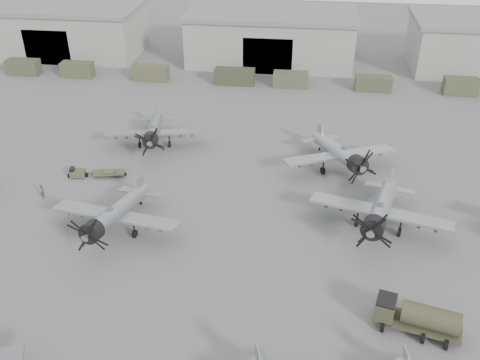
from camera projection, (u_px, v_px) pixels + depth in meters
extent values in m
plane|color=#5A5957|center=(209.00, 313.00, 42.27)|extent=(220.00, 220.00, 0.00)
cube|color=gray|center=(62.00, 31.00, 96.96)|extent=(28.00, 14.00, 8.00)
cube|color=slate|center=(58.00, 6.00, 94.71)|extent=(29.00, 14.80, 0.70)
cube|color=black|center=(47.00, 47.00, 91.71)|extent=(8.12, 0.40, 6.00)
cube|color=gray|center=(271.00, 38.00, 92.85)|extent=(28.00, 14.00, 8.00)
cube|color=slate|center=(272.00, 13.00, 90.60)|extent=(29.00, 14.80, 0.70)
cube|color=black|center=(267.00, 56.00, 87.60)|extent=(8.12, 0.40, 6.00)
cube|color=#41422B|center=(24.00, 67.00, 88.42)|extent=(5.32, 2.20, 2.49)
cube|color=#43452D|center=(77.00, 70.00, 87.43)|extent=(5.15, 2.20, 2.42)
cube|color=#474A30|center=(151.00, 73.00, 86.09)|extent=(5.67, 2.20, 2.45)
cube|color=#343925|center=(235.00, 76.00, 84.60)|extent=(6.31, 2.20, 2.48)
cube|color=#454C31|center=(291.00, 79.00, 83.69)|extent=(5.43, 2.20, 2.31)
cube|color=#3F432B|center=(373.00, 83.00, 82.33)|extent=(5.50, 2.20, 2.25)
cube|color=#40452D|center=(460.00, 86.00, 80.85)|extent=(5.02, 2.20, 2.56)
cube|color=gray|center=(258.00, 360.00, 35.19)|extent=(0.60, 1.74, 2.13)
cylinder|color=gray|center=(119.00, 210.00, 50.82)|extent=(3.28, 10.70, 3.12)
cylinder|color=black|center=(92.00, 232.00, 46.59)|extent=(2.14, 1.88, 2.08)
cube|color=gray|center=(116.00, 215.00, 50.46)|extent=(12.69, 4.30, 0.56)
cube|color=gray|center=(140.00, 184.00, 54.58)|extent=(0.40, 1.66, 2.00)
ellipsoid|color=#3F4C54|center=(109.00, 211.00, 49.04)|extent=(0.79, 1.28, 0.56)
cylinder|color=black|center=(99.00, 227.00, 51.60)|extent=(0.41, 0.84, 0.80)
cylinder|color=black|center=(135.00, 234.00, 50.64)|extent=(0.41, 0.84, 0.80)
cylinder|color=black|center=(141.00, 203.00, 55.48)|extent=(0.17, 0.34, 0.32)
cylinder|color=#9A9DA2|center=(382.00, 206.00, 51.14)|extent=(4.65, 11.39, 3.35)
cylinder|color=black|center=(373.00, 228.00, 46.76)|extent=(2.42, 2.19, 2.23)
cube|color=#9A9DA2|center=(381.00, 211.00, 50.78)|extent=(13.56, 5.94, 0.60)
cube|color=#9A9DA2|center=(391.00, 179.00, 55.03)|extent=(0.61, 1.75, 2.14)
ellipsoid|color=#3F4C54|center=(380.00, 206.00, 49.29)|extent=(0.97, 1.41, 0.60)
cylinder|color=black|center=(357.00, 222.00, 52.18)|extent=(0.52, 0.91, 0.86)
cylinder|color=black|center=(399.00, 232.00, 50.81)|extent=(0.52, 0.91, 0.86)
cylinder|color=black|center=(387.00, 200.00, 56.00)|extent=(0.22, 0.37, 0.34)
cylinder|color=gray|center=(154.00, 129.00, 66.19)|extent=(3.31, 10.36, 3.03)
cylinder|color=black|center=(150.00, 140.00, 61.93)|extent=(2.09, 1.84, 2.01)
cube|color=gray|center=(154.00, 133.00, 65.83)|extent=(12.29, 4.33, 0.54)
cube|color=gray|center=(157.00, 113.00, 70.01)|extent=(0.41, 1.61, 1.93)
ellipsoid|color=#3F4C54|center=(152.00, 128.00, 64.42)|extent=(0.78, 1.25, 0.54)
cylinder|color=black|center=(140.00, 145.00, 66.37)|extent=(0.41, 0.81, 0.77)
cylinder|color=black|center=(170.00, 144.00, 66.55)|extent=(0.41, 0.81, 0.77)
cylinder|color=black|center=(158.00, 128.00, 70.87)|extent=(0.17, 0.33, 0.31)
cylinder|color=#A1A4A9|center=(337.00, 150.00, 60.96)|extent=(5.83, 10.73, 3.25)
cylinder|color=black|center=(358.00, 165.00, 56.54)|extent=(2.47, 2.30, 2.16)
cube|color=#A1A4A9|center=(339.00, 155.00, 60.58)|extent=(12.83, 7.29, 0.58)
cube|color=#A1A4A9|center=(320.00, 131.00, 64.89)|extent=(0.81, 1.64, 2.08)
ellipsoid|color=#3F4C54|center=(344.00, 150.00, 59.10)|extent=(1.07, 1.39, 0.58)
cylinder|color=black|center=(323.00, 171.00, 60.79)|extent=(0.60, 0.88, 0.83)
cylinder|color=black|center=(354.00, 166.00, 61.74)|extent=(0.60, 0.88, 0.83)
cylinder|color=black|center=(320.00, 149.00, 65.82)|extent=(0.25, 0.35, 0.33)
cube|color=#3B3A26|center=(417.00, 323.00, 40.43)|extent=(6.75, 3.65, 0.23)
cube|color=#3B3A26|center=(385.00, 308.00, 40.84)|extent=(1.95, 2.41, 1.56)
cylinder|color=#3B3A26|center=(431.00, 318.00, 39.70)|extent=(4.52, 2.74, 1.74)
cube|color=black|center=(387.00, 300.00, 40.41)|extent=(1.79, 2.12, 0.14)
cylinder|color=black|center=(383.00, 327.00, 40.50)|extent=(0.47, 0.87, 0.83)
cylinder|color=black|center=(448.00, 324.00, 40.72)|extent=(0.47, 0.87, 0.83)
cube|color=#44442C|center=(78.00, 173.00, 60.10)|extent=(1.82, 1.30, 0.74)
cube|color=black|center=(72.00, 170.00, 59.84)|extent=(0.61, 0.90, 0.46)
cylinder|color=black|center=(78.00, 175.00, 60.25)|extent=(1.18, 0.71, 0.52)
cylinder|color=black|center=(88.00, 173.00, 60.21)|extent=(1.10, 0.28, 0.07)
cube|color=#44442C|center=(109.00, 173.00, 60.34)|extent=(3.68, 1.92, 0.17)
cylinder|color=black|center=(109.00, 175.00, 60.45)|extent=(1.43, 0.66, 0.40)
cylinder|color=#44442C|center=(109.00, 171.00, 60.24)|extent=(1.32, 0.53, 0.29)
imported|color=#413F2A|center=(43.00, 191.00, 56.17)|extent=(0.55, 0.70, 1.69)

